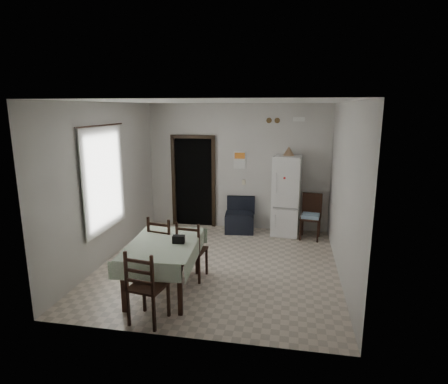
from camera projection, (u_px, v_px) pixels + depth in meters
name	position (u px, v px, depth m)	size (l,w,h in m)	color
ground	(219.00, 265.00, 6.82)	(4.50, 4.50, 0.00)	beige
ceiling	(219.00, 101.00, 6.18)	(4.20, 4.50, 0.02)	white
wall_back	(238.00, 167.00, 8.66)	(4.20, 0.02, 2.90)	beige
wall_front	(182.00, 227.00, 4.34)	(4.20, 0.02, 2.90)	beige
wall_left	(107.00, 183.00, 6.87)	(0.02, 4.50, 2.90)	beige
wall_right	(344.00, 192.00, 6.13)	(0.02, 4.50, 2.90)	beige
doorway	(196.00, 180.00, 9.12)	(1.06, 0.52, 2.22)	black
window_recess	(98.00, 179.00, 6.66)	(0.10, 1.20, 1.60)	silver
curtain	(104.00, 180.00, 6.64)	(0.02, 1.45, 1.85)	white
curtain_rod	(101.00, 125.00, 6.43)	(0.02, 0.02, 1.60)	black
calendar	(240.00, 160.00, 8.60)	(0.28, 0.02, 0.40)	white
calendar_image	(240.00, 156.00, 8.57)	(0.24, 0.01, 0.14)	orange
light_switch	(244.00, 182.00, 8.70)	(0.08, 0.02, 0.12)	beige
vent_left	(269.00, 120.00, 8.29)	(0.12, 0.12, 0.03)	brown
vent_right	(277.00, 120.00, 8.25)	(0.12, 0.12, 0.03)	brown
emergency_light	(299.00, 119.00, 8.14)	(0.25, 0.07, 0.09)	white
fridge	(286.00, 196.00, 8.28)	(0.58, 0.58, 1.78)	white
tan_cone	(289.00, 151.00, 8.10)	(0.24, 0.24, 0.20)	tan
navy_seat	(239.00, 215.00, 8.57)	(0.65, 0.63, 0.78)	black
corner_chair	(311.00, 217.00, 8.07)	(0.42, 0.42, 0.98)	black
dining_table	(164.00, 267.00, 5.77)	(1.01, 1.53, 0.80)	#ACBDA2
black_bag	(179.00, 239.00, 5.65)	(0.18, 0.11, 0.12)	black
dining_chair_far_left	(165.00, 245.00, 6.34)	(0.45, 0.45, 1.05)	black
dining_chair_far_right	(192.00, 249.00, 6.20)	(0.43, 0.43, 1.01)	black
dining_chair_near_head	(148.00, 285.00, 4.92)	(0.45, 0.45, 1.04)	black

